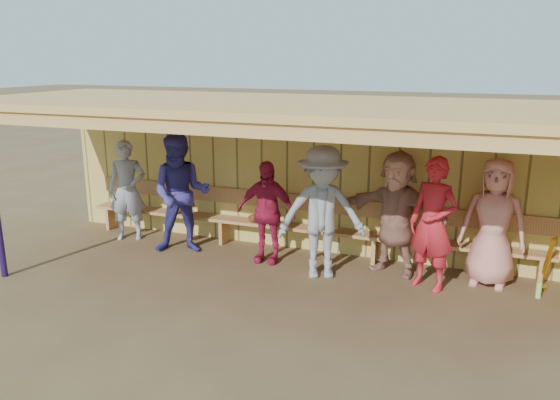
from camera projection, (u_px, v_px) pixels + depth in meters
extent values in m
plane|color=brown|center=(271.00, 276.00, 7.91)|extent=(90.00, 90.00, 0.00)
imported|color=#97979F|center=(127.00, 190.00, 9.33)|extent=(0.75, 0.64, 1.73)
imported|color=#38328B|center=(181.00, 194.00, 8.68)|extent=(1.14, 1.03, 1.93)
imported|color=#AE1B40|center=(266.00, 212.00, 8.30)|extent=(0.93, 0.41, 1.58)
imported|color=gray|center=(322.00, 213.00, 7.67)|extent=(1.41, 1.12, 1.90)
imported|color=tan|center=(396.00, 213.00, 7.82)|extent=(1.76, 1.03, 1.81)
imported|color=red|center=(433.00, 224.00, 7.28)|extent=(0.78, 0.66, 1.82)
imported|color=tan|center=(493.00, 223.00, 7.41)|extent=(0.93, 0.65, 1.78)
cube|color=#D3B75A|center=(302.00, 176.00, 8.83)|extent=(8.60, 0.20, 2.40)
cube|color=tan|center=(271.00, 105.00, 7.29)|extent=(8.80, 3.20, 0.10)
cube|color=tan|center=(220.00, 128.00, 5.97)|extent=(8.80, 0.10, 0.18)
cube|color=tan|center=(49.00, 107.00, 8.65)|extent=(0.08, 3.00, 0.16)
cube|color=tan|center=(98.00, 109.00, 8.32)|extent=(0.08, 3.00, 0.16)
cube|color=tan|center=(151.00, 111.00, 7.99)|extent=(0.08, 3.00, 0.16)
cube|color=tan|center=(208.00, 113.00, 7.66)|extent=(0.08, 3.00, 0.16)
cube|color=tan|center=(271.00, 116.00, 7.33)|extent=(0.08, 3.00, 0.16)
cube|color=tan|center=(339.00, 118.00, 7.00)|extent=(0.08, 3.00, 0.16)
cube|color=tan|center=(415.00, 121.00, 6.67)|extent=(0.08, 3.00, 0.16)
cube|color=tan|center=(498.00, 125.00, 6.34)|extent=(0.08, 3.00, 0.16)
cube|color=tan|center=(296.00, 227.00, 8.76)|extent=(7.60, 0.32, 0.05)
cube|color=tan|center=(299.00, 202.00, 8.81)|extent=(7.60, 0.04, 0.26)
cube|color=tan|center=(112.00, 218.00, 10.07)|extent=(0.06, 0.29, 0.40)
cube|color=tan|center=(224.00, 232.00, 9.27)|extent=(0.06, 0.29, 0.40)
cube|color=tan|center=(375.00, 250.00, 8.37)|extent=(0.06, 0.29, 0.40)
cube|color=tan|center=(540.00, 271.00, 7.57)|extent=(0.06, 0.29, 0.40)
cylinder|color=gold|center=(547.00, 262.00, 7.33)|extent=(0.13, 0.41, 0.80)
sphere|color=yellow|center=(544.00, 287.00, 7.42)|extent=(0.08, 0.08, 0.08)
ellipsoid|color=#593319|center=(176.00, 209.00, 9.45)|extent=(0.30, 0.24, 0.14)
ellipsoid|color=#593319|center=(257.00, 218.00, 8.93)|extent=(0.30, 0.24, 0.14)
ellipsoid|color=#593319|center=(263.00, 219.00, 8.88)|extent=(0.30, 0.24, 0.14)
cylinder|color=#8EBF5F|center=(438.00, 234.00, 8.01)|extent=(0.07, 0.07, 0.22)
cylinder|color=orange|center=(397.00, 229.00, 8.22)|extent=(0.07, 0.07, 0.22)
cylinder|color=#A3DA6D|center=(539.00, 290.00, 7.16)|extent=(0.07, 0.07, 0.22)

